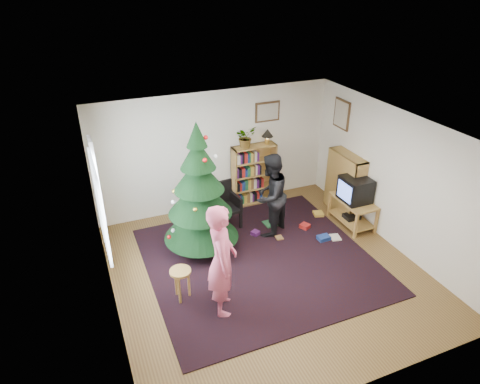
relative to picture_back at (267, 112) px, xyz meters
name	(u,v)px	position (x,y,z in m)	size (l,w,h in m)	color
floor	(266,270)	(-1.15, -2.48, -1.95)	(5.00, 5.00, 0.00)	brown
ceiling	(271,132)	(-1.15, -2.48, 0.55)	(5.00, 5.00, 0.00)	white
wall_back	(215,151)	(-1.15, 0.02, -0.70)	(5.00, 0.02, 2.50)	silver
wall_front	(368,312)	(-1.15, -4.97, -0.70)	(5.00, 0.02, 2.50)	silver
wall_left	(105,242)	(-3.65, -2.48, -0.70)	(0.02, 5.00, 2.50)	silver
wall_right	(395,180)	(1.35, -2.48, -0.70)	(0.02, 5.00, 2.50)	silver
rug	(259,260)	(-1.15, -2.17, -1.94)	(3.80, 3.60, 0.02)	black
window_pane	(100,206)	(-3.62, -1.88, -0.45)	(0.04, 1.20, 1.40)	silver
curtain	(97,185)	(-3.58, -1.18, -0.45)	(0.06, 0.35, 1.60)	white
picture_back	(267,112)	(0.00, 0.00, 0.00)	(0.55, 0.03, 0.42)	#4C3319
picture_right	(342,114)	(1.33, -0.73, 0.00)	(0.03, 0.50, 0.60)	#4C3319
christmas_tree	(200,200)	(-1.96, -1.42, -0.93)	(1.35, 1.35, 2.44)	#3F2816
bookshelf_back	(254,173)	(-0.35, -0.14, -1.29)	(0.95, 0.30, 1.30)	#A97B3C
bookshelf_right	(345,183)	(1.19, -1.28, -1.29)	(0.30, 0.95, 1.30)	#A97B3C
tv_stand	(352,210)	(1.07, -1.78, -1.62)	(0.53, 0.96, 0.55)	#A97B3C
crt_tv	(355,189)	(1.07, -1.78, -1.16)	(0.51, 0.55, 0.48)	black
armchair	(224,203)	(-1.29, -0.80, -1.47)	(0.55, 0.55, 0.91)	black
stool	(181,277)	(-2.67, -2.60, -1.53)	(0.33, 0.33, 0.55)	#A97B3C
person_standing	(222,261)	(-2.16, -3.04, -1.06)	(0.65, 0.43, 1.79)	#D05373
person_by_chair	(270,196)	(-0.60, -1.43, -1.13)	(0.80, 0.62, 1.64)	black
potted_plant	(245,137)	(-0.55, -0.14, -0.43)	(0.40, 0.35, 0.45)	gray
table_lamp	(267,134)	(-0.05, -0.14, -0.43)	(0.24, 0.24, 0.33)	#A57F33
floor_clutter	(298,230)	(-0.05, -1.62, -1.91)	(1.71, 1.13, 0.08)	#A51E19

